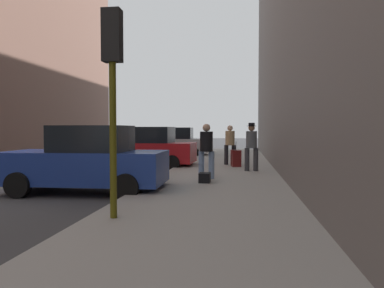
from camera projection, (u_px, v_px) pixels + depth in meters
sidewalk at (213, 193)px, 9.43m from camera, size 4.00×40.00×0.15m
parked_blue_sedan at (87, 161)px, 9.93m from camera, size 4.24×2.13×1.79m
parked_red_hatchback at (147, 149)px, 16.23m from camera, size 4.26×2.17×1.79m
parked_silver_sedan at (174, 143)px, 22.73m from camera, size 4.23×2.12×1.79m
fire_hydrant at (191, 156)px, 16.79m from camera, size 0.42×0.22×0.70m
traffic_light at (113, 67)px, 6.43m from camera, size 0.32×0.32×3.60m
pedestrian_in_tan_coat at (230, 143)px, 16.24m from camera, size 0.50×0.40×1.71m
pedestrian_with_beanie at (251, 144)px, 13.78m from camera, size 0.51×0.42×1.78m
pedestrian_in_jeans at (206, 148)px, 11.67m from camera, size 0.51×0.42×1.71m
rolling_suitcase at (236, 158)px, 15.46m from camera, size 0.46×0.62×1.04m
duffel_bag at (205, 178)px, 10.84m from camera, size 0.32×0.44×0.28m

